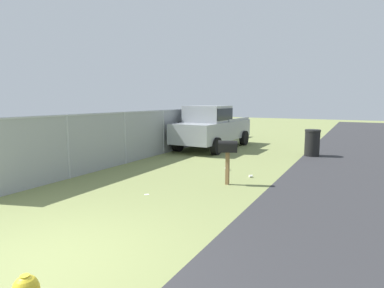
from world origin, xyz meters
The scene contains 8 objects.
ground_plane centered at (0.00, 0.00, 0.00)m, with size 80.00×80.00×0.00m, color olive.
mailbox centered at (5.37, -0.74, 0.99)m, with size 0.37×0.56×1.24m.
pickup_truck centered at (11.30, 2.46, 1.11)m, with size 5.35×2.28×2.09m.
trash_bin centered at (11.37, -2.18, 0.57)m, with size 0.64×0.64×1.12m.
fence_section centered at (8.95, 3.72, 1.03)m, with size 15.60×0.07×1.92m.
litter_bag_midfield_b centered at (7.10, -0.04, 0.07)m, with size 0.14×0.14×0.14m, color silver.
litter_wrapper_far_scatter centered at (3.52, 0.68, 0.00)m, with size 0.12×0.08×0.01m, color silver.
litter_cup_near_hydrant centered at (6.47, -1.07, 0.04)m, with size 0.08×0.08×0.10m, color white.
Camera 1 is at (-2.70, -3.92, 2.33)m, focal length 29.60 mm.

